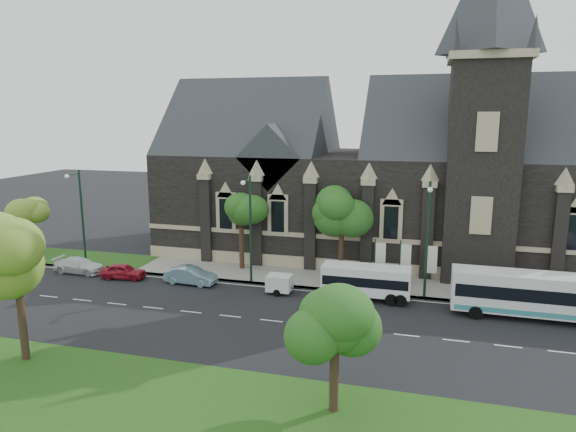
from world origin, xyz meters
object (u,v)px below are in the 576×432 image
(tree_park_east, at_px, (340,318))
(street_lamp_far, at_px, (81,213))
(shuttle_bus, at_px, (366,280))
(car_far_white, at_px, (79,265))
(tree_walk_far, at_px, (33,209))
(banner_flag_left, at_px, (378,258))
(tree_park_near, at_px, (21,250))
(street_lamp_near, at_px, (428,234))
(street_lamp_mid, at_px, (250,223))
(banner_flag_right, at_px, (430,262))
(sedan, at_px, (190,275))
(box_trailer, at_px, (279,283))
(tour_coach, at_px, (535,295))
(tree_walk_left, at_px, (244,207))
(banner_flag_center, at_px, (404,260))
(car_far_red, at_px, (123,271))
(tree_walk_right, at_px, (345,211))

(tree_park_east, xyz_separation_m, street_lamp_far, (-26.18, 16.42, 0.49))
(shuttle_bus, distance_m, car_far_white, 25.33)
(tree_walk_far, xyz_separation_m, banner_flag_left, (34.11, -1.18, -2.24))
(tree_park_near, height_order, street_lamp_near, street_lamp_near)
(tree_park_east, relative_size, shuttle_bus, 0.95)
(street_lamp_mid, height_order, banner_flag_right, street_lamp_mid)
(banner_flag_right, relative_size, sedan, 0.92)
(box_trailer, bearing_deg, shuttle_bus, 5.67)
(tour_coach, height_order, car_far_white, tour_coach)
(tree_park_east, xyz_separation_m, street_lamp_mid, (-10.18, 16.42, 0.49))
(tree_park_east, distance_m, box_trailer, 16.82)
(tree_walk_left, height_order, banner_flag_center, tree_walk_left)
(tour_coach, height_order, car_far_red, tour_coach)
(street_lamp_near, height_order, car_far_white, street_lamp_near)
(banner_flag_left, distance_m, box_trailer, 8.27)
(street_lamp_far, bearing_deg, street_lamp_near, 0.00)
(street_lamp_far, relative_size, banner_flag_center, 2.25)
(tree_walk_right, distance_m, tree_walk_left, 9.01)
(banner_flag_right, relative_size, box_trailer, 1.45)
(banner_flag_left, bearing_deg, street_lamp_mid, -169.50)
(tree_walk_right, height_order, shuttle_bus, tree_walk_right)
(street_lamp_far, bearing_deg, tree_park_east, -32.10)
(street_lamp_mid, relative_size, car_far_white, 1.97)
(tour_coach, height_order, sedan, tour_coach)
(tree_walk_right, xyz_separation_m, street_lamp_mid, (-7.21, -3.62, -0.71))
(tree_park_near, relative_size, street_lamp_mid, 0.95)
(banner_flag_left, xyz_separation_m, banner_flag_center, (2.00, 0.00, 0.00))
(banner_flag_center, distance_m, sedan, 17.43)
(street_lamp_far, bearing_deg, tour_coach, -3.10)
(street_lamp_near, distance_m, tour_coach, 8.29)
(banner_flag_left, bearing_deg, tree_walk_right, 150.90)
(banner_flag_left, bearing_deg, sedan, -167.53)
(tree_walk_far, height_order, box_trailer, tree_walk_far)
(tour_coach, distance_m, car_far_white, 36.94)
(tree_walk_left, relative_size, car_far_white, 1.67)
(tree_walk_right, bearing_deg, car_far_red, -163.75)
(banner_flag_left, bearing_deg, tree_walk_left, 171.98)
(tree_park_near, height_order, shuttle_bus, tree_park_near)
(tour_coach, distance_m, box_trailer, 18.32)
(shuttle_bus, distance_m, box_trailer, 6.75)
(tree_park_near, distance_m, box_trailer, 18.66)
(street_lamp_far, xyz_separation_m, sedan, (11.25, -1.42, -4.39))
(tour_coach, bearing_deg, street_lamp_mid, 175.34)
(tree_walk_right, height_order, tree_walk_left, tree_walk_right)
(banner_flag_center, distance_m, car_far_red, 23.54)
(shuttle_bus, distance_m, car_far_red, 20.64)
(tree_walk_left, xyz_separation_m, banner_flag_center, (14.08, -1.70, -3.35))
(shuttle_bus, bearing_deg, tree_walk_far, 172.46)
(banner_flag_left, xyz_separation_m, shuttle_bus, (-0.59, -3.01, -0.90))
(street_lamp_far, distance_m, tour_coach, 37.50)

